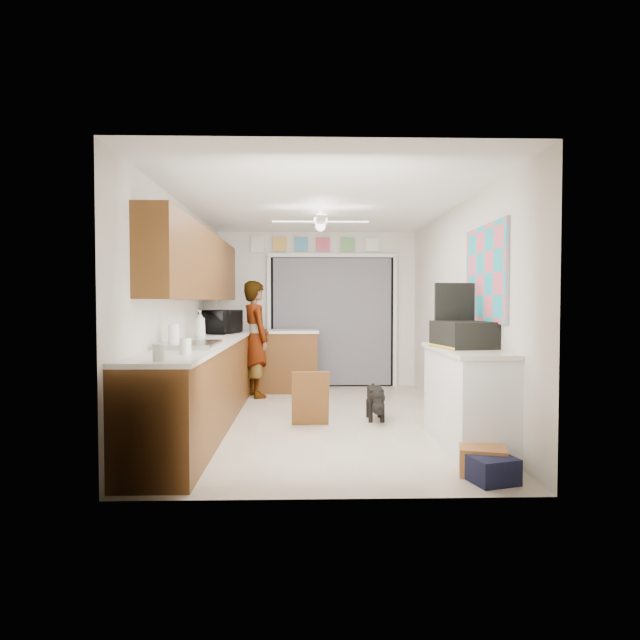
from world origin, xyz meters
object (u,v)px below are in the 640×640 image
object	(u,v)px
cardboard_box	(483,461)
man	(256,339)
microwave	(221,322)
dog	(375,402)
soap_bottle	(200,324)
navy_crate	(493,470)
paper_towel_roll	(174,336)
suitcase	(463,334)

from	to	relation	value
cardboard_box	man	size ratio (longest dim) A/B	0.22
microwave	man	world-z (taller)	man
dog	soap_bottle	bearing A→B (deg)	174.47
microwave	navy_crate	world-z (taller)	microwave
paper_towel_roll	soap_bottle	bearing A→B (deg)	90.62
navy_crate	paper_towel_roll	bearing A→B (deg)	157.99
dog	microwave	bearing A→B (deg)	150.30
soap_bottle	man	size ratio (longest dim) A/B	0.20
microwave	paper_towel_roll	bearing A→B (deg)	-164.94
microwave	cardboard_box	world-z (taller)	microwave
cardboard_box	man	bearing A→B (deg)	120.88
suitcase	man	size ratio (longest dim) A/B	0.35
soap_bottle	dog	size ratio (longest dim) A/B	0.63
navy_crate	dog	world-z (taller)	dog
microwave	dog	size ratio (longest dim) A/B	1.07
paper_towel_roll	dog	world-z (taller)	paper_towel_roll
microwave	cardboard_box	bearing A→B (deg)	-123.75
man	soap_bottle	bearing A→B (deg)	133.52
paper_towel_roll	cardboard_box	size ratio (longest dim) A/B	0.62
suitcase	cardboard_box	distance (m)	1.30
microwave	dog	xyz separation A→B (m)	(1.97, -1.16, -0.89)
paper_towel_roll	man	size ratio (longest dim) A/B	0.13
cardboard_box	man	xyz separation A→B (m)	(-2.13, 3.56, 0.72)
soap_bottle	paper_towel_roll	xyz separation A→B (m)	(0.01, -1.33, -0.06)
navy_crate	suitcase	bearing A→B (deg)	86.20
soap_bottle	cardboard_box	world-z (taller)	soap_bottle
paper_towel_roll	dog	distance (m)	2.48
paper_towel_roll	suitcase	distance (m)	2.74
suitcase	cardboard_box	world-z (taller)	suitcase
cardboard_box	navy_crate	bearing A→B (deg)	-83.61
microwave	navy_crate	bearing A→B (deg)	-125.07
microwave	dog	distance (m)	2.45
microwave	navy_crate	size ratio (longest dim) A/B	1.79
cardboard_box	soap_bottle	bearing A→B (deg)	140.04
man	microwave	bearing A→B (deg)	107.79
cardboard_box	man	world-z (taller)	man
soap_bottle	dog	xyz separation A→B (m)	(2.07, -0.23, -0.90)
microwave	suitcase	size ratio (longest dim) A/B	0.99
microwave	dog	world-z (taller)	microwave
suitcase	navy_crate	distance (m)	1.43
paper_towel_roll	navy_crate	size ratio (longest dim) A/B	0.69
navy_crate	man	xyz separation A→B (m)	(-2.15, 3.74, 0.74)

